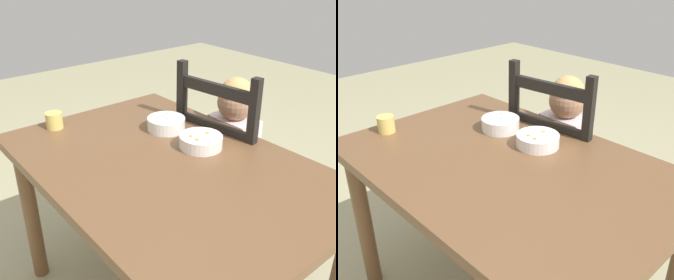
% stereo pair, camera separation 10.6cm
% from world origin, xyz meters
% --- Properties ---
extents(dining_table, '(1.28, 0.86, 0.76)m').
position_xyz_m(dining_table, '(0.00, 0.00, 0.65)').
color(dining_table, brown).
rests_on(dining_table, ground).
extents(dining_chair, '(0.47, 0.47, 1.03)m').
position_xyz_m(dining_chair, '(-0.11, 0.47, 0.47)').
color(dining_chair, black).
rests_on(dining_chair, ground).
extents(child_figure, '(0.32, 0.31, 0.96)m').
position_xyz_m(child_figure, '(-0.12, 0.47, 0.63)').
color(child_figure, silver).
rests_on(child_figure, ground).
extents(bowl_of_peas, '(0.16, 0.16, 0.06)m').
position_xyz_m(bowl_of_peas, '(-0.22, 0.18, 0.79)').
color(bowl_of_peas, white).
rests_on(bowl_of_peas, dining_table).
extents(bowl_of_carrots, '(0.17, 0.17, 0.05)m').
position_xyz_m(bowl_of_carrots, '(-0.01, 0.18, 0.78)').
color(bowl_of_carrots, white).
rests_on(bowl_of_carrots, dining_table).
extents(spoon, '(0.14, 0.05, 0.01)m').
position_xyz_m(spoon, '(-0.08, 0.18, 0.76)').
color(spoon, silver).
rests_on(spoon, dining_table).
extents(drinking_cup, '(0.07, 0.07, 0.07)m').
position_xyz_m(drinking_cup, '(-0.55, -0.19, 0.79)').
color(drinking_cup, '#DBC05F').
rests_on(drinking_cup, dining_table).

